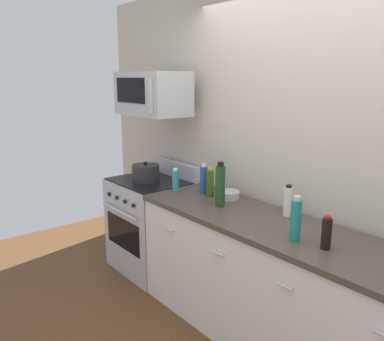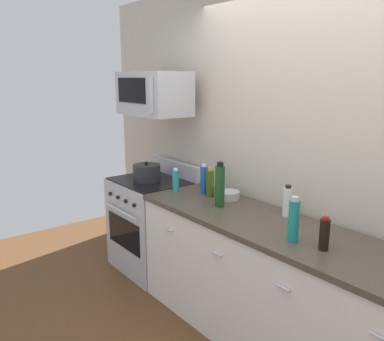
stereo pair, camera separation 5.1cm
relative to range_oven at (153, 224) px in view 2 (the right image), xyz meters
name	(u,v)px [view 2 (the right image)]	position (x,y,z in m)	size (l,w,h in m)	color
back_wall	(322,157)	(1.61, 0.41, 0.88)	(5.55, 0.10, 2.70)	beige
counter_unit	(278,290)	(1.61, 0.00, -0.01)	(2.46, 0.66, 0.92)	silver
range_oven	(153,224)	(0.00, 0.00, 0.00)	(0.76, 0.69, 1.07)	#B7BABF
microwave	(154,94)	(0.00, 0.04, 1.28)	(0.74, 0.44, 0.40)	#B7BABF
bottle_wine_green	(220,186)	(1.01, -0.02, 0.62)	(0.08, 0.08, 0.35)	#19471E
bottle_soda_blue	(204,179)	(0.66, 0.11, 0.57)	(0.06, 0.06, 0.26)	#1E4CA5
bottle_dish_soap	(176,181)	(0.47, -0.05, 0.55)	(0.06, 0.06, 0.21)	teal
bottle_vinegar_white	(287,201)	(1.47, 0.21, 0.56)	(0.07, 0.07, 0.23)	silver
bottle_olive_oil	(210,183)	(0.76, 0.10, 0.57)	(0.07, 0.07, 0.24)	#385114
bottle_sparkling_teal	(294,220)	(1.79, -0.13, 0.59)	(0.07, 0.07, 0.28)	#197F7A
bottle_soy_sauce_dark	(324,234)	(1.98, -0.08, 0.55)	(0.06, 0.06, 0.20)	black
bowl_steel_prep	(228,195)	(0.90, 0.17, 0.48)	(0.19, 0.19, 0.06)	#B2B5BA
stockpot	(147,173)	(0.00, -0.05, 0.53)	(0.27, 0.27, 0.19)	#262628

